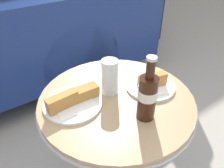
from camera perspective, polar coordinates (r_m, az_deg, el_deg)
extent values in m
cylinder|color=#B7B7BC|center=(1.15, 0.95, -17.27)|extent=(0.07, 0.07, 0.66)
cylinder|color=#B7B7BC|center=(0.91, 1.15, -4.80)|extent=(0.65, 0.65, 0.01)
cylinder|color=tan|center=(0.90, 1.16, -4.08)|extent=(0.63, 0.63, 0.02)
cylinder|color=#33190F|center=(0.77, 9.13, -3.73)|extent=(0.07, 0.07, 0.17)
cylinder|color=silver|center=(0.75, 9.28, -2.53)|extent=(0.07, 0.07, 0.04)
cylinder|color=#33190F|center=(0.70, 10.03, 3.82)|extent=(0.03, 0.03, 0.07)
cylinder|color=silver|center=(0.68, 10.37, 6.61)|extent=(0.03, 0.03, 0.01)
cylinder|color=#C68923|center=(0.89, -0.79, 0.84)|extent=(0.06, 0.06, 0.12)
cylinder|color=silver|center=(0.88, -0.80, 1.74)|extent=(0.07, 0.07, 0.15)
cylinder|color=white|center=(0.87, -10.19, -5.05)|extent=(0.23, 0.23, 0.01)
cube|color=white|center=(0.86, -10.24, -4.70)|extent=(0.16, 0.16, 0.00)
cube|color=#B77F3D|center=(0.83, -12.86, -4.40)|extent=(0.12, 0.05, 0.06)
cube|color=#B77F3D|center=(0.87, -7.29, -2.23)|extent=(0.12, 0.05, 0.04)
cylinder|color=white|center=(0.96, 9.93, -0.57)|extent=(0.21, 0.21, 0.01)
cube|color=white|center=(0.96, 9.97, -0.23)|extent=(0.20, 0.20, 0.00)
cube|color=#B77F3D|center=(0.93, 10.50, 0.97)|extent=(0.13, 0.07, 0.06)
cylinder|color=black|center=(3.24, -21.94, 16.73)|extent=(0.69, 0.21, 0.69)
cylinder|color=black|center=(1.89, -8.64, 6.16)|extent=(0.69, 0.21, 0.69)
cylinder|color=black|center=(3.04, 8.25, 19.22)|extent=(0.16, 0.16, 0.85)
cylinder|color=black|center=(3.08, 11.92, 19.07)|extent=(0.16, 0.16, 0.85)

